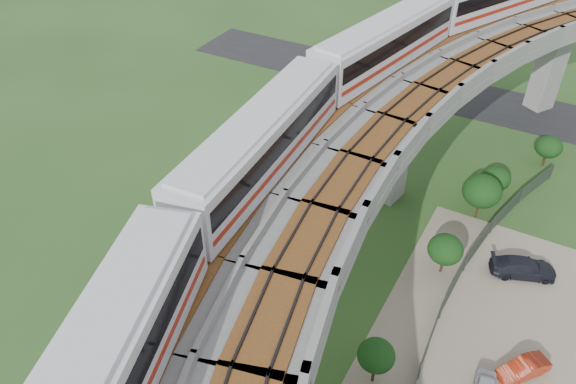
# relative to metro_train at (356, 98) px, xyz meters

# --- Properties ---
(ground) EXTENTS (160.00, 160.00, 0.00)m
(ground) POSITION_rel_metro_train_xyz_m (-0.42, -3.03, -12.31)
(ground) COLOR #2E5321
(ground) RESTS_ON ground
(dirt_lot) EXTENTS (18.00, 26.00, 0.04)m
(dirt_lot) POSITION_rel_metro_train_xyz_m (13.58, -5.03, -12.29)
(dirt_lot) COLOR gray
(dirt_lot) RESTS_ON ground
(asphalt_road) EXTENTS (60.00, 8.00, 0.03)m
(asphalt_road) POSITION_rel_metro_train_xyz_m (-0.42, 26.97, -12.29)
(asphalt_road) COLOR #232326
(asphalt_road) RESTS_ON ground
(viaduct) EXTENTS (19.58, 73.98, 11.40)m
(viaduct) POSITION_rel_metro_train_xyz_m (3.42, -3.03, -3.26)
(viaduct) COLOR #99968E
(viaduct) RESTS_ON ground
(metro_train) EXTENTS (12.05, 61.25, 3.64)m
(metro_train) POSITION_rel_metro_train_xyz_m (0.00, 0.00, 0.00)
(metro_train) COLOR silver
(metro_train) RESTS_ON ground
(fence) EXTENTS (3.87, 38.73, 1.50)m
(fence) POSITION_rel_metro_train_xyz_m (9.33, -3.03, -11.56)
(fence) COLOR #2D382D
(fence) RESTS_ON ground
(tree_0) EXTENTS (2.25, 2.25, 2.93)m
(tree_0) POSITION_rel_metro_train_xyz_m (10.97, 18.01, -10.34)
(tree_0) COLOR #382314
(tree_0) RESTS_ON ground
(tree_1) EXTENTS (2.33, 2.33, 2.70)m
(tree_1) POSITION_rel_metro_train_xyz_m (7.99, 11.54, -10.60)
(tree_1) COLOR #382314
(tree_1) RESTS_ON ground
(tree_2) EXTENTS (2.94, 2.94, 3.86)m
(tree_2) POSITION_rel_metro_train_xyz_m (7.54, 8.09, -9.70)
(tree_2) COLOR #382314
(tree_2) RESTS_ON ground
(tree_3) EXTENTS (2.41, 2.41, 3.16)m
(tree_3) POSITION_rel_metro_train_xyz_m (6.90, 1.08, -10.18)
(tree_3) COLOR #382314
(tree_3) RESTS_ON ground
(tree_4) EXTENTS (2.13, 2.13, 3.29)m
(tree_4) POSITION_rel_metro_train_xyz_m (6.04, -9.31, -9.93)
(tree_4) COLOR #382314
(tree_4) RESTS_ON ground
(car_red) EXTENTS (2.90, 3.27, 1.07)m
(car_red) POSITION_rel_metro_train_xyz_m (13.46, -4.73, -11.73)
(car_red) COLOR #A6250F
(car_red) RESTS_ON dirt_lot
(car_dark) EXTENTS (4.79, 3.32, 1.29)m
(car_dark) POSITION_rel_metro_train_xyz_m (11.89, 3.54, -11.62)
(car_dark) COLOR black
(car_dark) RESTS_ON dirt_lot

